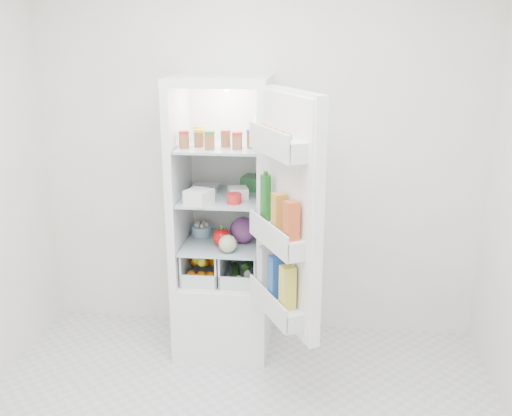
# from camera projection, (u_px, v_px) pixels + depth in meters

# --- Properties ---
(room_walls) EXTENTS (3.02, 3.02, 2.61)m
(room_walls) POSITION_uv_depth(u_px,v_px,m) (220.00, 151.00, 2.31)
(room_walls) COLOR white
(room_walls) RESTS_ON ground
(refrigerator) EXTENTS (0.60, 0.60, 1.80)m
(refrigerator) POSITION_uv_depth(u_px,v_px,m) (225.00, 250.00, 3.79)
(refrigerator) COLOR white
(refrigerator) RESTS_ON ground
(shelf_low) EXTENTS (0.49, 0.53, 0.01)m
(shelf_low) POSITION_uv_depth(u_px,v_px,m) (223.00, 243.00, 3.71)
(shelf_low) COLOR #A0B7BC
(shelf_low) RESTS_ON refrigerator
(shelf_mid) EXTENTS (0.49, 0.53, 0.02)m
(shelf_mid) POSITION_uv_depth(u_px,v_px,m) (222.00, 197.00, 3.62)
(shelf_mid) COLOR #A0B7BC
(shelf_mid) RESTS_ON refrigerator
(shelf_top) EXTENTS (0.49, 0.53, 0.02)m
(shelf_top) POSITION_uv_depth(u_px,v_px,m) (221.00, 146.00, 3.52)
(shelf_top) COLOR #A0B7BC
(shelf_top) RESTS_ON refrigerator
(crisper_left) EXTENTS (0.23, 0.46, 0.22)m
(crisper_left) POSITION_uv_depth(u_px,v_px,m) (205.00, 260.00, 3.76)
(crisper_left) COLOR silver
(crisper_left) RESTS_ON refrigerator
(crisper_right) EXTENTS (0.23, 0.46, 0.22)m
(crisper_right) POSITION_uv_depth(u_px,v_px,m) (242.00, 262.00, 3.73)
(crisper_right) COLOR silver
(crisper_right) RESTS_ON refrigerator
(condiment_jars) EXTENTS (0.46, 0.32, 0.08)m
(condiment_jars) POSITION_uv_depth(u_px,v_px,m) (215.00, 140.00, 3.43)
(condiment_jars) COLOR #B21919
(condiment_jars) RESTS_ON shelf_top
(squeeze_bottle) EXTENTS (0.06, 0.06, 0.16)m
(squeeze_bottle) POSITION_uv_depth(u_px,v_px,m) (258.00, 128.00, 3.59)
(squeeze_bottle) COLOR white
(squeeze_bottle) RESTS_ON shelf_top
(tub_white) EXTENTS (0.18, 0.18, 0.09)m
(tub_white) POSITION_uv_depth(u_px,v_px,m) (199.00, 197.00, 3.43)
(tub_white) COLOR white
(tub_white) RESTS_ON shelf_mid
(tub_cream) EXTENTS (0.15, 0.15, 0.07)m
(tub_cream) POSITION_uv_depth(u_px,v_px,m) (238.00, 193.00, 3.55)
(tub_cream) COLOR white
(tub_cream) RESTS_ON shelf_mid
(tin_red) EXTENTS (0.09, 0.09, 0.06)m
(tin_red) POSITION_uv_depth(u_px,v_px,m) (234.00, 198.00, 3.45)
(tin_red) COLOR red
(tin_red) RESTS_ON shelf_mid
(foil_tray) EXTENTS (0.17, 0.13, 0.04)m
(foil_tray) POSITION_uv_depth(u_px,v_px,m) (206.00, 187.00, 3.73)
(foil_tray) COLOR silver
(foil_tray) RESTS_ON shelf_mid
(tub_green) EXTENTS (0.14, 0.18, 0.09)m
(tub_green) POSITION_uv_depth(u_px,v_px,m) (252.00, 182.00, 3.76)
(tub_green) COLOR #3C8449
(tub_green) RESTS_ON shelf_mid
(red_cabbage) EXTENTS (0.17, 0.17, 0.17)m
(red_cabbage) POSITION_uv_depth(u_px,v_px,m) (243.00, 230.00, 3.67)
(red_cabbage) COLOR #58205F
(red_cabbage) RESTS_ON shelf_low
(bell_pepper) EXTENTS (0.11, 0.11, 0.11)m
(bell_pepper) POSITION_uv_depth(u_px,v_px,m) (222.00, 237.00, 3.62)
(bell_pepper) COLOR red
(bell_pepper) RESTS_ON shelf_low
(mushroom_bowl) EXTENTS (0.17, 0.17, 0.06)m
(mushroom_bowl) POSITION_uv_depth(u_px,v_px,m) (202.00, 230.00, 3.82)
(mushroom_bowl) COLOR #96C6E0
(mushroom_bowl) RESTS_ON shelf_low
(salad_bag) EXTENTS (0.11, 0.11, 0.11)m
(salad_bag) POSITION_uv_depth(u_px,v_px,m) (228.00, 244.00, 3.51)
(salad_bag) COLOR #AABE8E
(salad_bag) RESTS_ON shelf_low
(citrus_pile) EXTENTS (0.20, 0.24, 0.16)m
(citrus_pile) POSITION_uv_depth(u_px,v_px,m) (203.00, 266.00, 3.71)
(citrus_pile) COLOR #DA510B
(citrus_pile) RESTS_ON refrigerator
(veg_pile) EXTENTS (0.16, 0.30, 0.10)m
(veg_pile) POSITION_uv_depth(u_px,v_px,m) (242.00, 269.00, 3.74)
(veg_pile) COLOR #1E4717
(veg_pile) RESTS_ON refrigerator
(fridge_door) EXTENTS (0.41, 0.56, 1.30)m
(fridge_door) POSITION_uv_depth(u_px,v_px,m) (287.00, 219.00, 3.04)
(fridge_door) COLOR white
(fridge_door) RESTS_ON refrigerator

